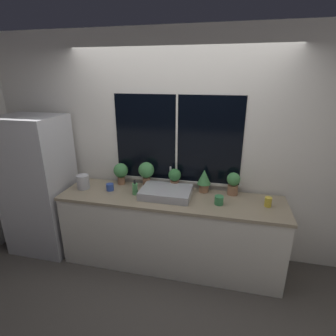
% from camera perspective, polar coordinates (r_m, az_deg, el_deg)
% --- Properties ---
extents(ground_plane, '(14.00, 14.00, 0.00)m').
position_cam_1_polar(ground_plane, '(3.25, -0.82, -22.94)').
color(ground_plane, '#4C4742').
extents(wall_back, '(8.00, 0.09, 2.70)m').
position_cam_1_polar(wall_back, '(3.18, 2.01, 4.11)').
color(wall_back, silver).
rests_on(wall_back, ground_plane).
extents(wall_left, '(0.06, 7.00, 2.70)m').
position_cam_1_polar(wall_left, '(4.90, -24.43, 7.88)').
color(wall_left, silver).
rests_on(wall_left, ground_plane).
extents(counter, '(2.56, 0.64, 0.89)m').
position_cam_1_polar(counter, '(3.22, 0.48, -13.46)').
color(counter, silver).
rests_on(counter, ground_plane).
extents(refrigerator, '(0.76, 0.64, 1.75)m').
position_cam_1_polar(refrigerator, '(3.71, -26.33, -3.44)').
color(refrigerator, '#B7B7BC').
rests_on(refrigerator, ground_plane).
extents(sink, '(0.57, 0.46, 0.28)m').
position_cam_1_polar(sink, '(3.01, -0.40, -5.28)').
color(sink, '#ADADB2').
rests_on(sink, counter).
extents(potted_plant_far_left, '(0.18, 0.18, 0.27)m').
position_cam_1_polar(potted_plant_far_left, '(3.34, -10.23, -0.77)').
color(potted_plant_far_left, '#9E6B4C').
rests_on(potted_plant_far_left, counter).
extents(potted_plant_left, '(0.19, 0.19, 0.31)m').
position_cam_1_polar(potted_plant_left, '(3.22, -4.75, -0.75)').
color(potted_plant_left, '#9E6B4C').
rests_on(potted_plant_left, counter).
extents(potted_plant_center, '(0.15, 0.15, 0.26)m').
position_cam_1_polar(potted_plant_center, '(3.15, 1.38, -2.09)').
color(potted_plant_center, '#9E6B4C').
rests_on(potted_plant_center, counter).
extents(potted_plant_right, '(0.16, 0.16, 0.28)m').
position_cam_1_polar(potted_plant_right, '(3.10, 7.86, -2.45)').
color(potted_plant_right, '#9E6B4C').
rests_on(potted_plant_right, counter).
extents(potted_plant_far_right, '(0.15, 0.15, 0.27)m').
position_cam_1_polar(potted_plant_far_right, '(3.10, 14.02, -3.08)').
color(potted_plant_far_right, '#9E6B4C').
rests_on(potted_plant_far_right, counter).
extents(soap_bottle, '(0.06, 0.06, 0.18)m').
position_cam_1_polar(soap_bottle, '(3.06, -7.20, -4.44)').
color(soap_bottle, '#519E5B').
rests_on(soap_bottle, counter).
extents(mug_green, '(0.09, 0.09, 0.10)m').
position_cam_1_polar(mug_green, '(2.87, 11.04, -6.90)').
color(mug_green, '#38844C').
rests_on(mug_green, counter).
extents(mug_blue, '(0.09, 0.09, 0.08)m').
position_cam_1_polar(mug_blue, '(3.23, -12.52, -4.07)').
color(mug_blue, '#3351AD').
rests_on(mug_blue, counter).
extents(mug_yellow, '(0.07, 0.07, 0.10)m').
position_cam_1_polar(mug_yellow, '(2.97, 20.95, -6.90)').
color(mug_yellow, gold).
rests_on(mug_yellow, counter).
extents(kettle, '(0.15, 0.15, 0.19)m').
position_cam_1_polar(kettle, '(3.35, -18.01, -2.77)').
color(kettle, '#B2B2B7').
rests_on(kettle, counter).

